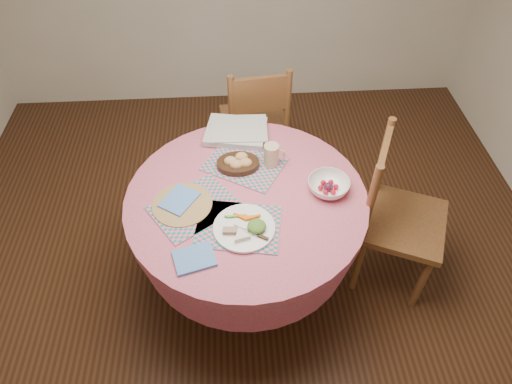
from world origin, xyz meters
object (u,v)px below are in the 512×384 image
chair_back (256,121)px  wicker_trivet (182,205)px  chair_right (395,214)px  dining_table (247,221)px  dinner_plate (246,227)px  bread_bowl (238,163)px  fruit_bowl (328,186)px  latte_mug (272,155)px

chair_back → wicker_trivet: 1.11m
chair_right → wicker_trivet: bearing=117.1°
dining_table → dinner_plate: dinner_plate is taller
dinner_plate → wicker_trivet: bearing=149.7°
dinner_plate → bread_bowl: size_ratio=1.28×
bread_bowl → fruit_bowl: 0.50m
dining_table → wicker_trivet: bearing=-173.0°
latte_mug → bread_bowl: bearing=-176.4°
dining_table → bread_bowl: bread_bowl is taller
dining_table → latte_mug: size_ratio=9.85×
latte_mug → wicker_trivet: bearing=-150.1°
dinner_plate → chair_back: bearing=83.9°
chair_back → latte_mug: bearing=85.9°
chair_back → wicker_trivet: chair_back is taller
fruit_bowl → dinner_plate: bearing=-151.6°
chair_back → fruit_bowl: 1.02m
dining_table → latte_mug: 0.38m
bread_bowl → wicker_trivet: bearing=-138.2°
bread_bowl → latte_mug: (0.18, 0.01, 0.03)m
wicker_trivet → bread_bowl: size_ratio=1.30×
dining_table → chair_back: bearing=83.3°
dining_table → wicker_trivet: (-0.32, -0.04, 0.20)m
dinner_plate → latte_mug: bearing=70.0°
chair_back → dining_table: bearing=76.1°
bread_bowl → dining_table: bearing=-81.9°
chair_right → wicker_trivet: chair_right is taller
chair_right → dining_table: bearing=115.7°
chair_right → latte_mug: size_ratio=8.01×
latte_mug → fruit_bowl: size_ratio=0.56×
wicker_trivet → latte_mug: (0.47, 0.27, 0.06)m
bread_bowl → fruit_bowl: bread_bowl is taller
dining_table → chair_right: bearing=1.8°
latte_mug → fruit_bowl: bearing=-38.3°
dinner_plate → bread_bowl: (-0.02, 0.44, 0.01)m
wicker_trivet → dinner_plate: 0.36m
wicker_trivet → dinner_plate: bearing=-30.3°
wicker_trivet → fruit_bowl: fruit_bowl is taller
bread_bowl → chair_right: bearing=-12.8°
chair_back → latte_mug: chair_back is taller
chair_back → fruit_bowl: bearing=101.3°
dining_table → chair_back: 0.95m
chair_right → bread_bowl: bearing=101.1°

